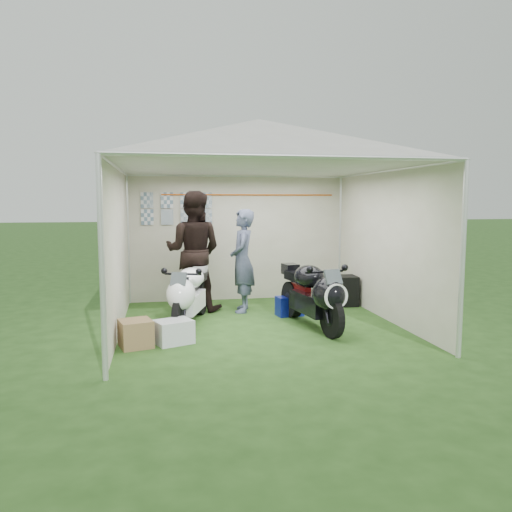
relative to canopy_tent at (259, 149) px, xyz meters
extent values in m
plane|color=#234417|center=(0.00, -0.03, -2.58)|extent=(80.00, 80.00, 0.00)
cylinder|color=silver|center=(-2.00, -2.03, -1.43)|extent=(0.06, 0.06, 2.30)
cylinder|color=silver|center=(2.00, -2.03, -1.43)|extent=(0.06, 0.06, 2.30)
cylinder|color=silver|center=(-2.00, 1.97, -1.43)|extent=(0.06, 0.06, 2.30)
cylinder|color=silver|center=(2.00, 1.97, -1.43)|extent=(0.06, 0.06, 2.30)
cube|color=beige|center=(0.00, 1.97, -1.43)|extent=(4.00, 0.02, 2.30)
cube|color=beige|center=(-2.00, -0.03, -1.43)|extent=(0.02, 4.00, 2.30)
cube|color=beige|center=(2.00, -0.03, -1.43)|extent=(0.02, 4.00, 2.30)
pyramid|color=silver|center=(0.00, -0.03, 0.07)|extent=(5.66, 5.66, 0.70)
cube|color=#99A5B7|center=(-1.65, 1.95, -0.73)|extent=(0.22, 0.02, 0.28)
cube|color=#99A5B7|center=(-1.30, 1.95, -0.73)|extent=(0.22, 0.02, 0.28)
cube|color=#99A5B7|center=(-0.95, 1.95, -0.73)|extent=(0.22, 0.01, 0.28)
cube|color=#99A5B7|center=(-0.60, 1.95, -0.73)|extent=(0.22, 0.01, 0.28)
cube|color=#99A5B7|center=(-1.65, 1.95, -1.03)|extent=(0.22, 0.02, 0.28)
cube|color=#99A5B7|center=(-1.30, 1.95, -1.03)|extent=(0.22, 0.01, 0.28)
cube|color=#99A5B7|center=(-0.95, 1.95, -1.03)|extent=(0.22, 0.02, 0.28)
cube|color=#99A5B7|center=(-0.60, 1.95, -1.03)|extent=(0.22, 0.01, 0.28)
cylinder|color=#D8590C|center=(0.20, 1.94, -0.63)|extent=(3.20, 0.02, 0.02)
cylinder|color=black|center=(-1.18, -0.38, -2.31)|extent=(0.24, 0.53, 0.53)
cylinder|color=black|center=(-0.82, 0.79, -2.31)|extent=(0.28, 0.54, 0.53)
cube|color=white|center=(-1.01, 0.16, -2.24)|extent=(0.54, 0.89, 0.26)
ellipsoid|color=white|center=(-1.16, -0.30, -2.03)|extent=(0.54, 0.62, 0.44)
ellipsoid|color=white|center=(-0.99, 0.25, -1.89)|extent=(0.53, 0.63, 0.31)
cube|color=black|center=(-0.88, 0.58, -1.94)|extent=(0.38, 0.57, 0.12)
cube|color=white|center=(-0.79, 0.86, -1.87)|extent=(0.26, 0.31, 0.16)
cube|color=black|center=(-0.91, 0.50, -2.09)|extent=(0.23, 0.49, 0.09)
cube|color=#3F474C|center=(-1.19, -0.40, -1.80)|extent=(0.24, 0.18, 0.19)
cylinder|color=black|center=(0.81, -0.95, -2.29)|extent=(0.18, 0.57, 0.57)
cylinder|color=black|center=(0.61, 0.36, -2.29)|extent=(0.23, 0.58, 0.57)
cube|color=black|center=(0.72, -0.34, -2.22)|extent=(0.46, 0.94, 0.28)
ellipsoid|color=black|center=(0.80, -0.86, -1.99)|extent=(0.51, 0.63, 0.47)
ellipsoid|color=black|center=(0.71, -0.25, -1.84)|extent=(0.50, 0.64, 0.33)
cube|color=black|center=(0.65, 0.12, -1.89)|extent=(0.33, 0.60, 0.13)
cube|color=black|center=(0.60, 0.43, -1.82)|extent=(0.25, 0.31, 0.17)
cube|color=maroon|center=(0.66, 0.03, -2.06)|extent=(0.17, 0.53, 0.09)
cube|color=#3F474C|center=(0.82, -0.97, -1.74)|extent=(0.25, 0.17, 0.20)
cylinder|color=white|center=(0.83, -1.06, -1.99)|extent=(0.34, 0.07, 0.34)
cube|color=#1726C9|center=(0.60, 0.45, -2.42)|extent=(0.45, 0.32, 0.31)
imported|color=black|center=(-0.89, 1.17, -1.57)|extent=(1.17, 1.04, 2.00)
imported|color=#515977|center=(-0.10, 0.90, -1.72)|extent=(0.51, 0.69, 1.70)
cube|color=black|center=(1.70, 1.06, -2.31)|extent=(0.55, 0.45, 0.52)
cube|color=silver|center=(-1.28, -0.80, -2.42)|extent=(0.55, 0.50, 0.30)
cube|color=brown|center=(-1.75, -0.88, -2.40)|extent=(0.47, 0.47, 0.34)
camera|label=1|loc=(-1.40, -7.19, -0.75)|focal=35.00mm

